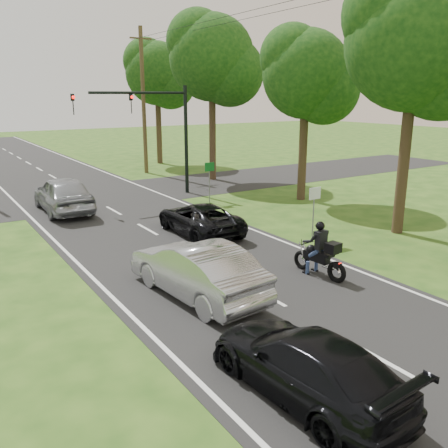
{
  "coord_description": "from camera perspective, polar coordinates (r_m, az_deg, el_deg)",
  "views": [
    {
      "loc": [
        -7.75,
        -9.89,
        5.5
      ],
      "look_at": [
        0.61,
        3.0,
        1.3
      ],
      "focal_mm": 38.0,
      "sensor_mm": 36.0,
      "label": 1
    }
  ],
  "objects": [
    {
      "name": "motorcycle_rider",
      "position": [
        15.05,
        11.57,
        -3.64
      ],
      "size": [
        0.62,
        2.07,
        1.78
      ],
      "rotation": [
        0.0,
        0.0,
        0.1
      ],
      "color": "black",
      "rests_on": "ground"
    },
    {
      "name": "dark_suv",
      "position": [
        19.3,
        -3.0,
        0.68
      ],
      "size": [
        2.18,
        4.55,
        1.25
      ],
      "primitive_type": "imported",
      "rotation": [
        0.0,
        0.0,
        3.12
      ],
      "color": "black",
      "rests_on": "road"
    },
    {
      "name": "road",
      "position": [
        22.04,
        -11.32,
        0.55
      ],
      "size": [
        8.0,
        100.0,
        0.01
      ],
      "primitive_type": "cube",
      "color": "black",
      "rests_on": "ground"
    },
    {
      "name": "cross_road",
      "position": [
        27.58,
        -16.01,
        3.2
      ],
      "size": [
        60.0,
        7.0,
        0.01
      ],
      "primitive_type": "cube",
      "color": "black",
      "rests_on": "ground"
    },
    {
      "name": "tree_row_c",
      "position": [
        25.62,
        10.58,
        16.69
      ],
      "size": [
        4.8,
        4.65,
        8.76
      ],
      "color": "#332316",
      "rests_on": "ground"
    },
    {
      "name": "utility_pole_far",
      "position": [
        34.81,
        -9.67,
        14.4
      ],
      "size": [
        1.6,
        0.28,
        10.0
      ],
      "color": "brown",
      "rests_on": "ground"
    },
    {
      "name": "sign_green",
      "position": [
        24.72,
        -1.75,
        6.2
      ],
      "size": [
        0.55,
        0.07,
        2.12
      ],
      "color": "slate",
      "rests_on": "ground"
    },
    {
      "name": "tree_row_b",
      "position": [
        20.31,
        23.07,
        18.75
      ],
      "size": [
        5.6,
        5.43,
        10.06
      ],
      "color": "#332316",
      "rests_on": "ground"
    },
    {
      "name": "silver_sedan",
      "position": [
        13.28,
        -3.31,
        -5.49
      ],
      "size": [
        2.09,
        4.89,
        1.57
      ],
      "primitive_type": "imported",
      "rotation": [
        0.0,
        0.0,
        3.23
      ],
      "color": "#ABABB0",
      "rests_on": "road"
    },
    {
      "name": "sign_white",
      "position": [
        18.33,
        10.82,
        2.72
      ],
      "size": [
        0.55,
        0.07,
        2.12
      ],
      "color": "slate",
      "rests_on": "ground"
    },
    {
      "name": "silver_suv",
      "position": [
        24.13,
        -18.78,
        3.44
      ],
      "size": [
        2.2,
        5.17,
        1.74
      ],
      "primitive_type": "imported",
      "rotation": [
        0.0,
        0.0,
        3.11
      ],
      "color": "#93959A",
      "rests_on": "road"
    },
    {
      "name": "tree_row_e",
      "position": [
        39.63,
        -7.54,
        17.1
      ],
      "size": [
        5.28,
        5.12,
        9.61
      ],
      "color": "#332316",
      "rests_on": "ground"
    },
    {
      "name": "dark_car_behind",
      "position": [
        9.36,
        9.77,
        -16.24
      ],
      "size": [
        1.99,
        4.43,
        1.26
      ],
      "primitive_type": "imported",
      "rotation": [
        0.0,
        0.0,
        3.19
      ],
      "color": "black",
      "rests_on": "road"
    },
    {
      "name": "ground",
      "position": [
        13.72,
        4.73,
        -8.41
      ],
      "size": [
        140.0,
        140.0,
        0.0
      ],
      "primitive_type": "plane",
      "color": "#234814",
      "rests_on": "ground"
    },
    {
      "name": "tree_row_d",
      "position": [
        31.59,
        -0.71,
        18.8
      ],
      "size": [
        5.76,
        5.58,
        10.45
      ],
      "color": "#332316",
      "rests_on": "ground"
    },
    {
      "name": "traffic_signal",
      "position": [
        26.37,
        -8.26,
        12.17
      ],
      "size": [
        6.38,
        0.44,
        6.0
      ],
      "color": "black",
      "rests_on": "ground"
    }
  ]
}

